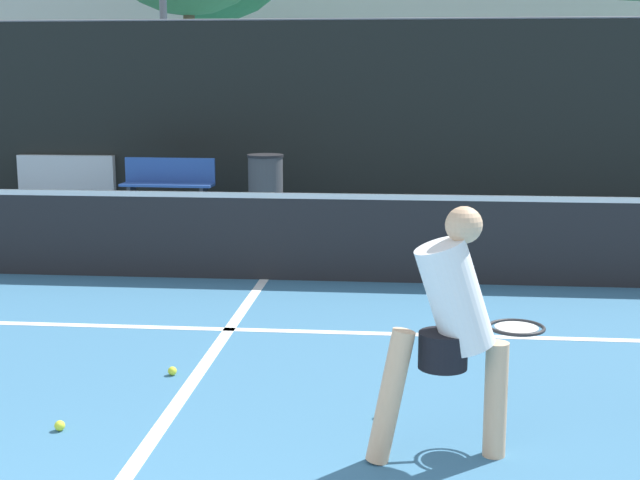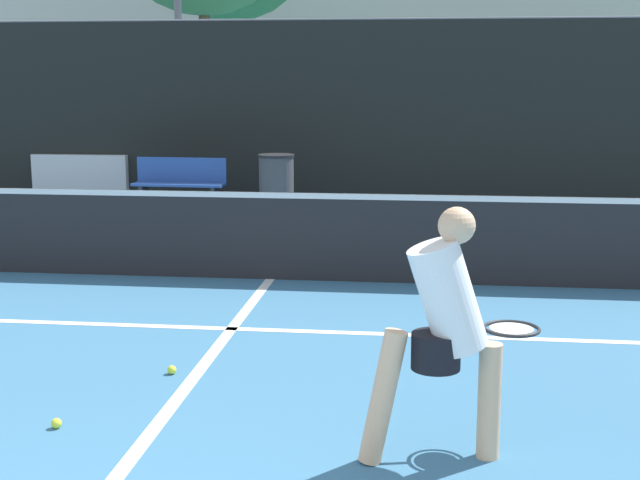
# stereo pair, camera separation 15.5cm
# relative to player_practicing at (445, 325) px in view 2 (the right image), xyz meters

# --- Properties ---
(court_service_line) EXTENTS (8.25, 0.10, 0.01)m
(court_service_line) POSITION_rel_player_practicing_xyz_m (-1.79, 2.47, -0.80)
(court_service_line) COLOR white
(court_service_line) RESTS_ON ground
(court_center_mark) EXTENTS (0.10, 6.06, 0.01)m
(court_center_mark) POSITION_rel_player_practicing_xyz_m (-1.79, 1.37, -0.80)
(court_center_mark) COLOR white
(court_center_mark) RESTS_ON ground
(net) EXTENTS (11.09, 0.09, 1.07)m
(net) POSITION_rel_player_practicing_xyz_m (-1.79, 4.40, -0.29)
(net) COLOR slate
(net) RESTS_ON ground
(fence_back) EXTENTS (24.00, 0.06, 3.11)m
(fence_back) POSITION_rel_player_practicing_xyz_m (-1.79, 10.27, 0.75)
(fence_back) COLOR black
(fence_back) RESTS_ON ground
(player_practicing) EXTENTS (1.10, 0.70, 1.48)m
(player_practicing) POSITION_rel_player_practicing_xyz_m (0.00, 0.00, 0.00)
(player_practicing) COLOR #DBAD84
(player_practicing) RESTS_ON ground
(tennis_ball_scattered_0) EXTENTS (0.07, 0.07, 0.07)m
(tennis_ball_scattered_0) POSITION_rel_player_practicing_xyz_m (-0.41, 0.57, -0.77)
(tennis_ball_scattered_0) COLOR #D1E033
(tennis_ball_scattered_0) RESTS_ON ground
(tennis_ball_scattered_4) EXTENTS (0.07, 0.07, 0.07)m
(tennis_ball_scattered_4) POSITION_rel_player_practicing_xyz_m (-2.40, 0.16, -0.77)
(tennis_ball_scattered_4) COLOR #D1E033
(tennis_ball_scattered_4) RESTS_ON ground
(tennis_ball_scattered_7) EXTENTS (0.07, 0.07, 0.07)m
(tennis_ball_scattered_7) POSITION_rel_player_practicing_xyz_m (-1.97, 1.25, -0.77)
(tennis_ball_scattered_7) COLOR #D1E033
(tennis_ball_scattered_7) RESTS_ON ground
(tennis_ball_scattered_8) EXTENTS (0.07, 0.07, 0.07)m
(tennis_ball_scattered_8) POSITION_rel_player_practicing_xyz_m (0.32, 2.55, -0.77)
(tennis_ball_scattered_8) COLOR #D1E033
(tennis_ball_scattered_8) RESTS_ON ground
(courtside_bench) EXTENTS (1.51, 0.43, 0.86)m
(courtside_bench) POSITION_rel_player_practicing_xyz_m (-4.10, 9.08, -0.34)
(courtside_bench) COLOR #2D519E
(courtside_bench) RESTS_ON ground
(trash_bin) EXTENTS (0.57, 0.57, 0.96)m
(trash_bin) POSITION_rel_player_practicing_xyz_m (-2.47, 8.84, -0.32)
(trash_bin) COLOR #3F3F42
(trash_bin) RESTS_ON ground
(parked_car) EXTENTS (1.73, 4.65, 1.33)m
(parked_car) POSITION_rel_player_practicing_xyz_m (-6.21, 12.36, -0.24)
(parked_car) COLOR silver
(parked_car) RESTS_ON ground
(building_far) EXTENTS (36.00, 2.40, 4.73)m
(building_far) POSITION_rel_player_practicing_xyz_m (-1.79, 26.65, 1.56)
(building_far) COLOR beige
(building_far) RESTS_ON ground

